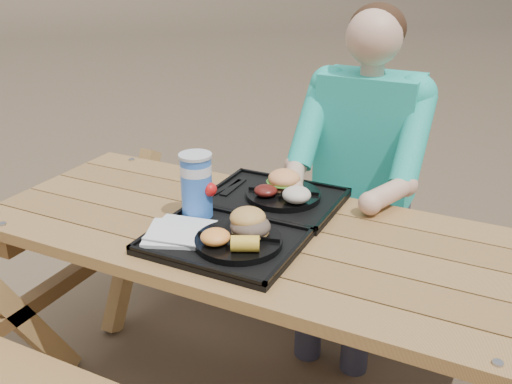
% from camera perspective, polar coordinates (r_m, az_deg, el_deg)
% --- Properties ---
extents(picnic_table, '(1.80, 1.49, 0.75)m').
position_cam_1_polar(picnic_table, '(2.02, 0.00, -13.28)').
color(picnic_table, '#999999').
rests_on(picnic_table, ground).
extents(tray_near, '(0.45, 0.35, 0.02)m').
position_cam_1_polar(tray_near, '(1.72, -3.28, -5.07)').
color(tray_near, black).
rests_on(tray_near, picnic_table).
extents(tray_far, '(0.45, 0.35, 0.02)m').
position_cam_1_polar(tray_far, '(2.00, 1.84, -0.78)').
color(tray_far, black).
rests_on(tray_far, picnic_table).
extents(plate_near, '(0.26, 0.26, 0.02)m').
position_cam_1_polar(plate_near, '(1.68, -1.75, -4.95)').
color(plate_near, black).
rests_on(plate_near, tray_near).
extents(plate_far, '(0.26, 0.26, 0.02)m').
position_cam_1_polar(plate_far, '(1.99, 2.75, -0.31)').
color(plate_far, black).
rests_on(plate_far, tray_far).
extents(napkin_stack, '(0.23, 0.23, 0.02)m').
position_cam_1_polar(napkin_stack, '(1.75, -7.96, -3.99)').
color(napkin_stack, silver).
rests_on(napkin_stack, tray_near).
extents(soda_cup, '(0.10, 0.10, 0.20)m').
position_cam_1_polar(soda_cup, '(1.83, -5.97, 0.53)').
color(soda_cup, blue).
rests_on(soda_cup, tray_near).
extents(condiment_bbq, '(0.04, 0.04, 0.03)m').
position_cam_1_polar(condiment_bbq, '(1.82, -1.19, -2.60)').
color(condiment_bbq, black).
rests_on(condiment_bbq, tray_near).
extents(condiment_mustard, '(0.06, 0.06, 0.03)m').
position_cam_1_polar(condiment_mustard, '(1.78, 0.09, -2.99)').
color(condiment_mustard, gold).
rests_on(condiment_mustard, tray_near).
extents(sandwich, '(0.11, 0.11, 0.12)m').
position_cam_1_polar(sandwich, '(1.68, -0.58, -2.37)').
color(sandwich, '#C58D45').
rests_on(sandwich, plate_near).
extents(mac_cheese, '(0.09, 0.09, 0.04)m').
position_cam_1_polar(mac_cheese, '(1.64, -4.08, -4.50)').
color(mac_cheese, '#FFA143').
rests_on(mac_cheese, plate_near).
extents(corn_cob, '(0.11, 0.11, 0.05)m').
position_cam_1_polar(corn_cob, '(1.60, -1.09, -5.18)').
color(corn_cob, gold).
rests_on(corn_cob, plate_near).
extents(cutlery_far, '(0.03, 0.16, 0.01)m').
position_cam_1_polar(cutlery_far, '(2.07, -2.29, 0.49)').
color(cutlery_far, black).
rests_on(cutlery_far, tray_far).
extents(burger, '(0.12, 0.12, 0.10)m').
position_cam_1_polar(burger, '(2.00, 2.85, 1.76)').
color(burger, '#F99A57').
rests_on(burger, plate_far).
extents(baked_beans, '(0.08, 0.08, 0.04)m').
position_cam_1_polar(baked_beans, '(1.95, 0.98, 0.14)').
color(baked_beans, '#541410').
rests_on(baked_beans, plate_far).
extents(potato_salad, '(0.10, 0.10, 0.05)m').
position_cam_1_polar(potato_salad, '(1.90, 4.08, -0.27)').
color(potato_salad, beige).
rests_on(potato_salad, plate_far).
extents(diner, '(0.48, 0.84, 1.28)m').
position_cam_1_polar(diner, '(2.39, 10.59, -0.09)').
color(diner, '#189FAE').
rests_on(diner, ground).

